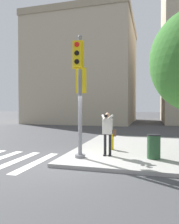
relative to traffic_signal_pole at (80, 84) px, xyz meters
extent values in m
plane|color=#424244|center=(-0.29, -0.67, -2.95)|extent=(160.00, 160.00, 0.00)
cube|color=#9E9B96|center=(3.21, 2.83, -2.88)|extent=(8.00, 8.00, 0.13)
cube|color=silver|center=(-1.49, -0.66, -2.94)|extent=(0.35, 3.15, 0.01)
cube|color=silver|center=(-2.37, -0.66, -2.94)|extent=(0.35, 3.15, 0.01)
cylinder|color=slate|center=(0.01, 0.00, -2.76)|extent=(0.40, 0.40, 0.12)
cylinder|color=slate|center=(0.01, 0.00, -0.48)|extent=(0.15, 0.15, 4.43)
sphere|color=slate|center=(0.01, 0.00, 1.78)|extent=(0.17, 0.17, 0.17)
cylinder|color=slate|center=(-0.04, 0.24, 0.19)|extent=(0.11, 0.33, 0.05)
cube|color=yellow|center=(-0.10, 0.51, 0.19)|extent=(0.34, 0.29, 0.90)
cube|color=yellow|center=(-0.07, 0.38, 0.19)|extent=(0.42, 0.11, 1.02)
cylinder|color=red|center=(-0.12, 0.64, 0.49)|extent=(0.17, 0.06, 0.17)
cylinder|color=black|center=(-0.12, 0.64, 0.19)|extent=(0.17, 0.06, 0.17)
cylinder|color=black|center=(-0.12, 0.64, -0.11)|extent=(0.17, 0.06, 0.17)
cylinder|color=slate|center=(0.04, -0.24, 1.03)|extent=(0.10, 0.33, 0.05)
cube|color=yellow|center=(0.08, -0.51, 1.03)|extent=(0.33, 0.28, 0.90)
cube|color=yellow|center=(0.06, -0.38, 1.03)|extent=(0.42, 0.08, 1.02)
cylinder|color=red|center=(0.10, -0.65, 1.33)|extent=(0.17, 0.05, 0.17)
cylinder|color=black|center=(0.10, -0.65, 1.03)|extent=(0.17, 0.05, 0.17)
cylinder|color=black|center=(0.10, -0.65, 0.73)|extent=(0.17, 0.05, 0.17)
cube|color=black|center=(0.86, 0.58, -2.79)|extent=(0.09, 0.24, 0.05)
cube|color=black|center=(1.06, 0.58, -2.79)|extent=(0.09, 0.24, 0.05)
cylinder|color=black|center=(0.86, 0.64, -2.39)|extent=(0.11, 0.11, 0.86)
cylinder|color=black|center=(1.06, 0.64, -2.39)|extent=(0.11, 0.11, 0.86)
cube|color=beige|center=(0.96, 0.64, -1.65)|extent=(0.40, 0.22, 0.61)
sphere|color=tan|center=(0.96, 0.64, -1.19)|extent=(0.19, 0.19, 0.19)
cube|color=black|center=(0.96, 0.33, -1.21)|extent=(0.12, 0.10, 0.09)
cylinder|color=black|center=(0.96, 0.26, -1.21)|extent=(0.06, 0.08, 0.06)
cylinder|color=beige|center=(0.82, 0.50, -1.28)|extent=(0.23, 0.35, 0.22)
cylinder|color=beige|center=(1.09, 0.50, -1.28)|extent=(0.23, 0.35, 0.22)
cube|color=brown|center=(1.24, 0.66, -1.91)|extent=(0.10, 0.20, 0.26)
cylinder|color=yellow|center=(0.90, 1.88, -2.50)|extent=(0.21, 0.21, 0.63)
sphere|color=yellow|center=(0.90, 1.88, -2.13)|extent=(0.19, 0.19, 0.19)
cylinder|color=yellow|center=(0.90, 1.75, -2.43)|extent=(0.10, 0.06, 0.10)
cylinder|color=#234728|center=(2.73, 0.58, -2.38)|extent=(0.49, 0.49, 0.88)
cylinder|color=black|center=(2.73, 0.58, -1.92)|extent=(0.51, 0.51, 0.04)
cube|color=tan|center=(-6.20, 21.90, 3.55)|extent=(13.04, 13.61, 12.99)
cube|color=gray|center=(-6.20, 21.90, 10.44)|extent=(13.24, 13.81, 0.80)
camera|label=1|loc=(2.60, -7.94, -0.86)|focal=35.00mm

